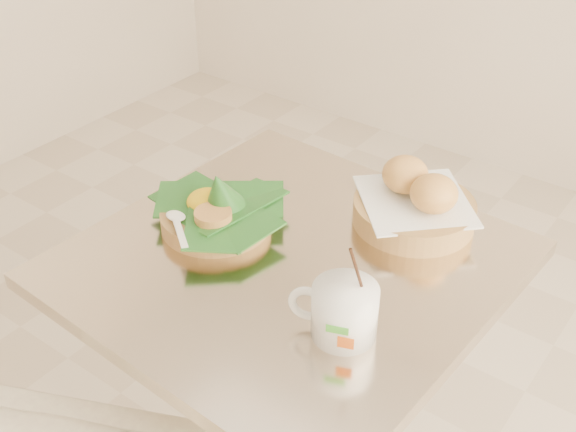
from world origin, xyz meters
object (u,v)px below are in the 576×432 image
Objects in this scene: bread_basket at (415,203)px; coffee_mug at (343,310)px; cafe_table at (289,347)px; rice_basket at (215,210)px.

coffee_mug reaches higher than bread_basket.
coffee_mug is (0.18, -0.11, 0.27)m from cafe_table.
cafe_table is 0.31m from rice_basket.
bread_basket is at bearing 61.61° from cafe_table.
coffee_mug reaches higher than cafe_table.
rice_basket is at bearing -178.88° from cafe_table.
rice_basket is 1.47× the size of coffee_mug.
bread_basket is at bearing 99.42° from coffee_mug.
cafe_table is 0.34m from coffee_mug.
cafe_table is at bearing -118.39° from bread_basket.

